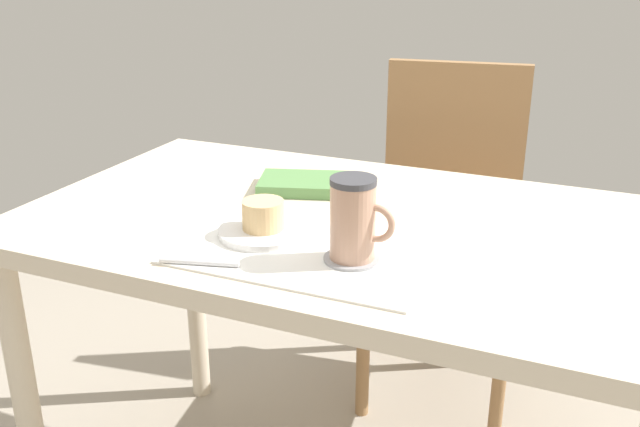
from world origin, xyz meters
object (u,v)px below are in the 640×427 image
Objects in this scene: dining_table at (358,261)px; pastry_plate at (264,232)px; pastry at (263,215)px; coffee_mug at (354,219)px; small_book at (304,184)px; wooden_chair at (447,219)px.

pastry_plate is at bearing -132.29° from dining_table.
coffee_mug is at bearing -11.66° from pastry.
coffee_mug is (0.18, -0.04, 0.03)m from pastry.
small_book is (-0.04, 0.26, 0.00)m from pastry_plate.
wooden_chair is 12.42× the size of pastry.
pastry is at bearing -98.84° from small_book.
pastry_plate is at bearing 0.00° from pastry.
wooden_chair reaches higher than pastry_plate.
dining_table is 0.69m from wooden_chair.
wooden_chair is at bearing 53.93° from small_book.
dining_table is at bearing 107.56° from coffee_mug.
small_book is at bearing 126.93° from coffee_mug.
wooden_chair is at bearing 88.46° from dining_table.
pastry is (-0.13, -0.14, 0.12)m from dining_table.
pastry_plate is 0.20m from coffee_mug.
coffee_mug is 0.74× the size of small_book.
small_book is at bearing 144.36° from dining_table.
dining_table is 0.24m from coffee_mug.
pastry_plate is 0.88× the size of small_book.
coffee_mug reaches higher than dining_table.
wooden_chair is 0.87m from pastry.
dining_table is at bearing 47.71° from pastry.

